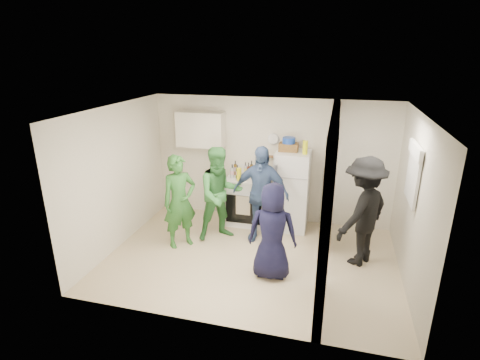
{
  "coord_description": "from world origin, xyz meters",
  "views": [
    {
      "loc": [
        1.23,
        -5.43,
        3.35
      ],
      "look_at": [
        -0.3,
        0.4,
        1.25
      ],
      "focal_mm": 28.0,
      "sensor_mm": 36.0,
      "label": 1
    }
  ],
  "objects_px": {
    "stove": "(248,200)",
    "person_nook": "(363,212)",
    "wicker_basket": "(289,147)",
    "yellow_cup_stack_top": "(305,147)",
    "fridge": "(291,191)",
    "person_green_center": "(220,194)",
    "person_denim": "(260,194)",
    "blue_bowl": "(289,140)",
    "person_navy": "(272,232)",
    "person_green_left": "(180,202)"
  },
  "relations": [
    {
      "from": "person_green_left",
      "to": "person_green_center",
      "type": "height_order",
      "value": "person_green_center"
    },
    {
      "from": "wicker_basket",
      "to": "yellow_cup_stack_top",
      "type": "height_order",
      "value": "yellow_cup_stack_top"
    },
    {
      "from": "person_green_center",
      "to": "person_navy",
      "type": "xyz_separation_m",
      "value": [
        1.14,
        -1.02,
        -0.11
      ]
    },
    {
      "from": "person_denim",
      "to": "blue_bowl",
      "type": "bearing_deg",
      "value": 64.73
    },
    {
      "from": "fridge",
      "to": "person_denim",
      "type": "relative_size",
      "value": 0.87
    },
    {
      "from": "stove",
      "to": "person_denim",
      "type": "relative_size",
      "value": 0.54
    },
    {
      "from": "person_green_center",
      "to": "stove",
      "type": "bearing_deg",
      "value": 31.62
    },
    {
      "from": "blue_bowl",
      "to": "person_green_left",
      "type": "bearing_deg",
      "value": -144.3
    },
    {
      "from": "wicker_basket",
      "to": "blue_bowl",
      "type": "bearing_deg",
      "value": 0.0
    },
    {
      "from": "fridge",
      "to": "person_green_center",
      "type": "bearing_deg",
      "value": -148.79
    },
    {
      "from": "person_green_left",
      "to": "person_green_center",
      "type": "xyz_separation_m",
      "value": [
        0.6,
        0.45,
        0.03
      ]
    },
    {
      "from": "yellow_cup_stack_top",
      "to": "person_denim",
      "type": "distance_m",
      "value": 1.17
    },
    {
      "from": "stove",
      "to": "yellow_cup_stack_top",
      "type": "distance_m",
      "value": 1.63
    },
    {
      "from": "person_green_left",
      "to": "person_navy",
      "type": "relative_size",
      "value": 1.1
    },
    {
      "from": "stove",
      "to": "wicker_basket",
      "type": "relative_size",
      "value": 2.77
    },
    {
      "from": "yellow_cup_stack_top",
      "to": "blue_bowl",
      "type": "bearing_deg",
      "value": 154.89
    },
    {
      "from": "wicker_basket",
      "to": "person_green_center",
      "type": "bearing_deg",
      "value": -144.79
    },
    {
      "from": "person_green_center",
      "to": "person_navy",
      "type": "distance_m",
      "value": 1.53
    },
    {
      "from": "blue_bowl",
      "to": "person_nook",
      "type": "bearing_deg",
      "value": -37.0
    },
    {
      "from": "stove",
      "to": "person_green_left",
      "type": "xyz_separation_m",
      "value": [
        -0.93,
        -1.21,
        0.35
      ]
    },
    {
      "from": "stove",
      "to": "person_nook",
      "type": "height_order",
      "value": "person_nook"
    },
    {
      "from": "blue_bowl",
      "to": "person_nook",
      "type": "distance_m",
      "value": 1.9
    },
    {
      "from": "person_nook",
      "to": "yellow_cup_stack_top",
      "type": "bearing_deg",
      "value": -96.51
    },
    {
      "from": "fridge",
      "to": "person_nook",
      "type": "distance_m",
      "value": 1.6
    },
    {
      "from": "blue_bowl",
      "to": "fridge",
      "type": "bearing_deg",
      "value": -26.57
    },
    {
      "from": "blue_bowl",
      "to": "person_green_center",
      "type": "height_order",
      "value": "blue_bowl"
    },
    {
      "from": "fridge",
      "to": "stove",
      "type": "bearing_deg",
      "value": 178.04
    },
    {
      "from": "blue_bowl",
      "to": "person_nook",
      "type": "xyz_separation_m",
      "value": [
        1.36,
        -1.02,
        -0.85
      ]
    },
    {
      "from": "blue_bowl",
      "to": "yellow_cup_stack_top",
      "type": "height_order",
      "value": "blue_bowl"
    },
    {
      "from": "yellow_cup_stack_top",
      "to": "fridge",
      "type": "bearing_deg",
      "value": 155.56
    },
    {
      "from": "wicker_basket",
      "to": "person_navy",
      "type": "bearing_deg",
      "value": -88.94
    },
    {
      "from": "person_green_left",
      "to": "person_navy",
      "type": "distance_m",
      "value": 1.84
    },
    {
      "from": "fridge",
      "to": "yellow_cup_stack_top",
      "type": "relative_size",
      "value": 6.22
    },
    {
      "from": "person_green_left",
      "to": "person_nook",
      "type": "bearing_deg",
      "value": -41.49
    },
    {
      "from": "wicker_basket",
      "to": "stove",
      "type": "bearing_deg",
      "value": -178.53
    },
    {
      "from": "fridge",
      "to": "person_denim",
      "type": "bearing_deg",
      "value": -129.14
    },
    {
      "from": "blue_bowl",
      "to": "person_denim",
      "type": "height_order",
      "value": "blue_bowl"
    },
    {
      "from": "person_nook",
      "to": "stove",
      "type": "bearing_deg",
      "value": -81.61
    },
    {
      "from": "wicker_basket",
      "to": "person_green_center",
      "type": "distance_m",
      "value": 1.55
    },
    {
      "from": "fridge",
      "to": "person_denim",
      "type": "xyz_separation_m",
      "value": [
        -0.49,
        -0.6,
        0.12
      ]
    },
    {
      "from": "yellow_cup_stack_top",
      "to": "person_nook",
      "type": "distance_m",
      "value": 1.56
    },
    {
      "from": "person_navy",
      "to": "stove",
      "type": "bearing_deg",
      "value": -69.3
    },
    {
      "from": "person_denim",
      "to": "wicker_basket",
      "type": "bearing_deg",
      "value": 64.73
    },
    {
      "from": "fridge",
      "to": "person_nook",
      "type": "relative_size",
      "value": 0.86
    },
    {
      "from": "person_green_center",
      "to": "person_nook",
      "type": "bearing_deg",
      "value": -40.55
    },
    {
      "from": "fridge",
      "to": "person_nook",
      "type": "height_order",
      "value": "person_nook"
    },
    {
      "from": "wicker_basket",
      "to": "person_green_left",
      "type": "relative_size",
      "value": 0.21
    },
    {
      "from": "person_navy",
      "to": "fridge",
      "type": "bearing_deg",
      "value": -95.95
    },
    {
      "from": "yellow_cup_stack_top",
      "to": "person_nook",
      "type": "bearing_deg",
      "value": -40.07
    },
    {
      "from": "person_nook",
      "to": "person_navy",
      "type": "bearing_deg",
      "value": -26.08
    }
  ]
}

